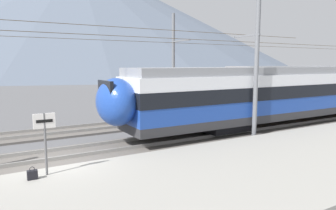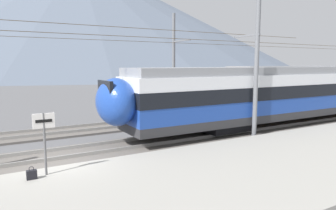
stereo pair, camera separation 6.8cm
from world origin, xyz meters
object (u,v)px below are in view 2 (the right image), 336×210
object	(u,v)px
train_near_platform	(322,90)
platform_sign	(44,130)
catenary_mast_far_side	(175,63)
handbag_near_sign	(32,175)
catenary_mast_mid	(255,68)

from	to	relation	value
train_near_platform	platform_sign	bearing A→B (deg)	-171.49
catenary_mast_far_side	handbag_near_sign	distance (m)	15.58
train_near_platform	handbag_near_sign	distance (m)	19.83
train_near_platform	catenary_mast_mid	xyz separation A→B (m)	(-8.20, -1.54, 1.59)
handbag_near_sign	platform_sign	bearing A→B (deg)	24.14
train_near_platform	platform_sign	xyz separation A→B (m)	(-19.03, -2.85, -0.37)
platform_sign	handbag_near_sign	distance (m)	1.49
train_near_platform	handbag_near_sign	xyz separation A→B (m)	(-19.51, -3.06, -1.76)
train_near_platform	catenary_mast_far_side	bearing A→B (deg)	139.57
train_near_platform	catenary_mast_far_side	world-z (taller)	catenary_mast_far_side
catenary_mast_far_side	train_near_platform	bearing A→B (deg)	-40.43
train_near_platform	catenary_mast_mid	bearing A→B (deg)	-169.38
catenary_mast_mid	handbag_near_sign	distance (m)	11.90
platform_sign	train_near_platform	bearing A→B (deg)	8.51
platform_sign	handbag_near_sign	size ratio (longest dim) A/B	4.89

